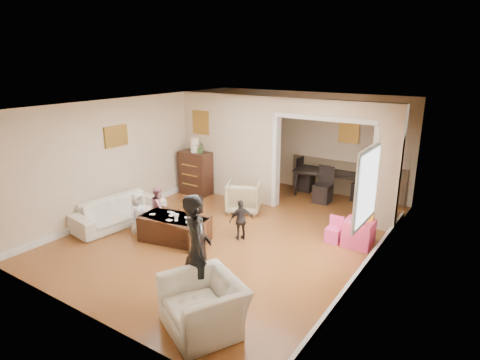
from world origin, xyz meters
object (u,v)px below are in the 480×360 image
Objects in this scene: dresser at (196,173)px; table_lamp at (195,145)px; armchair_front at (204,305)px; child_kneel_a at (138,214)px; sofa at (119,211)px; coffee_table at (175,229)px; play_table at (358,233)px; adult_person at (198,250)px; coffee_cup at (176,217)px; cyan_cup at (354,219)px; child_toddler at (241,220)px; armchair_back at (244,197)px; child_kneel_b at (159,208)px; dining_table at (333,183)px.

dresser is 3.11× the size of table_lamp.
dresser is at bearing 157.44° from armchair_front.
sofa is at bearing 78.98° from child_kneel_a.
coffee_table is (1.54, 0.05, -0.04)m from sofa.
table_lamp is 4.72m from play_table.
coffee_cup is at bearing 4.82° from adult_person.
table_lamp is 0.28× the size of coffee_table.
child_toddler is at bearing -153.40° from cyan_cup.
coffee_table is (-0.25, -2.08, -0.11)m from armchair_back.
armchair_back is at bearing -32.03° from sofa.
coffee_cup is at bearing -146.18° from child_kneel_b.
coffee_table is 1.54× the size of child_kneel_a.
dresser reaches higher than armchair_front.
coffee_table is at bearing -119.31° from dining_table.
coffee_table is 3.52m from play_table.
table_lamp is 3.68m from dining_table.
adult_person is at bearing -97.77° from dining_table.
dining_table is (3.04, 1.84, -0.22)m from dresser.
coffee_cup reaches higher than play_table.
dining_table is 3.59m from child_toddler.
sofa is 1.18× the size of adult_person.
cyan_cup reaches higher than play_table.
child_kneel_b is (-2.42, 1.68, -0.39)m from adult_person.
armchair_back is at bearing 83.19° from coffee_table.
child_kneel_a is 1.05× the size of child_toddler.
child_kneel_a is at bearing 18.59° from adult_person.
child_kneel_b is at bearing 36.98° from armchair_back.
child_toddler reaches higher than cyan_cup.
cyan_cup is (2.70, -0.37, 0.19)m from armchair_back.
child_toddler reaches higher than dining_table.
play_table is (3.05, 1.75, 0.01)m from coffee_table.
child_kneel_a is (0.65, -2.61, -0.88)m from table_lamp.
cyan_cup is at bearing -9.68° from dresser.
child_kneel_a reaches higher than child_toddler.
child_kneel_b reaches higher than sofa.
armchair_front is 2.79m from child_toddler.
table_lamp is at bearing 171.15° from play_table.
coffee_table is (-2.15, 1.81, -0.10)m from armchair_front.
dining_table is (-1.41, 2.60, -0.20)m from cyan_cup.
armchair_back is at bearing 143.02° from armchair_front.
armchair_front is 5.62m from dresser.
sofa is 1.87× the size of armchair_front.
adult_person is (0.18, -5.69, 0.50)m from dining_table.
coffee_table is at bearing 166.88° from armchair_front.
child_kneel_b is (0.15, 0.45, 0.02)m from child_kneel_a.
play_table is 2.24m from child_toddler.
dresser is at bearing -158.38° from dining_table.
child_toddler reaches higher than coffee_cup.
adult_person is (1.62, -1.33, 0.30)m from coffee_cup.
armchair_back reaches higher than dining_table.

